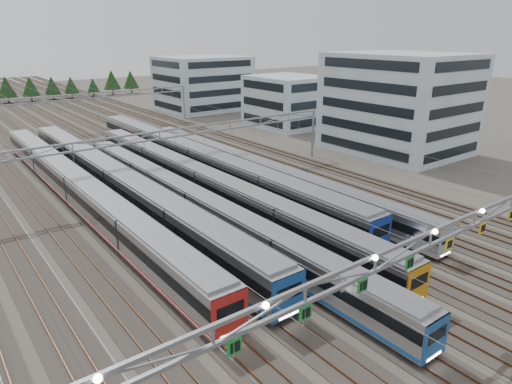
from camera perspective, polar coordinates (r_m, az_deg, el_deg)
ground at (r=35.73m, az=19.53°, el=-16.18°), size 400.00×400.00×0.00m
track_bed at (r=119.03m, az=-24.57°, el=8.63°), size 54.00×260.00×5.42m
train_a at (r=59.20m, az=-21.35°, el=0.36°), size 2.97×65.85×3.88m
train_b at (r=59.74m, az=-17.04°, el=1.10°), size 3.09×65.92×4.03m
train_c at (r=51.30m, az=-7.55°, el=-1.56°), size 2.62×59.72×3.40m
train_d at (r=57.91m, az=-6.46°, el=1.11°), size 2.84×62.16×3.70m
train_e at (r=67.74m, az=-7.27°, el=3.96°), size 3.16×66.52×4.12m
train_f at (r=63.34m, az=0.20°, el=2.66°), size 2.57×57.43×3.34m
gantry_near at (r=32.18m, az=21.06°, el=-5.90°), size 56.36×0.61×8.08m
gantry_mid at (r=61.97m, az=-11.89°, el=6.14°), size 56.36×0.36×8.00m
gantry_far at (r=103.89m, az=-22.96°, el=10.27°), size 56.36×0.36×8.00m
depot_bldg_south at (r=84.59m, az=17.37°, el=10.55°), size 18.00×22.00×16.85m
depot_bldg_mid at (r=103.82m, az=3.94°, el=11.23°), size 14.00×16.00×11.05m
depot_bldg_north at (r=127.86m, az=-6.63°, el=13.35°), size 22.00×18.00×14.02m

